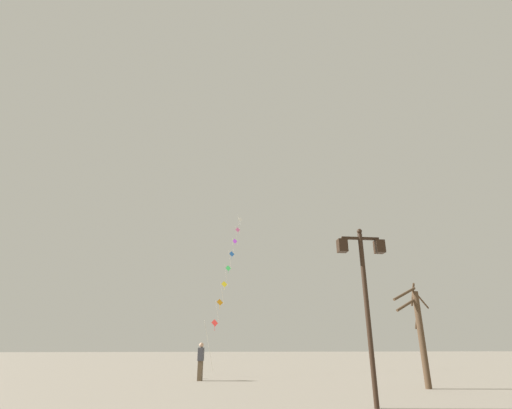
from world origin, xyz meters
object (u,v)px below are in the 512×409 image
object	(u,v)px
kite_flyer	(201,360)
bare_tree	(419,331)
twin_lantern_lamp_post	(364,278)
kite_train	(228,270)

from	to	relation	value
kite_flyer	bare_tree	bearing A→B (deg)	-105.16
twin_lantern_lamp_post	kite_train	distance (m)	16.72
kite_train	bare_tree	distance (m)	14.50
kite_flyer	bare_tree	distance (m)	10.08
kite_train	kite_flyer	world-z (taller)	kite_train
twin_lantern_lamp_post	kite_flyer	world-z (taller)	twin_lantern_lamp_post
twin_lantern_lamp_post	bare_tree	distance (m)	6.10
twin_lantern_lamp_post	bare_tree	xyz separation A→B (m)	(3.92, 4.48, -1.35)
twin_lantern_lamp_post	bare_tree	bearing A→B (deg)	48.83
kite_train	twin_lantern_lamp_post	bearing A→B (deg)	-77.24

